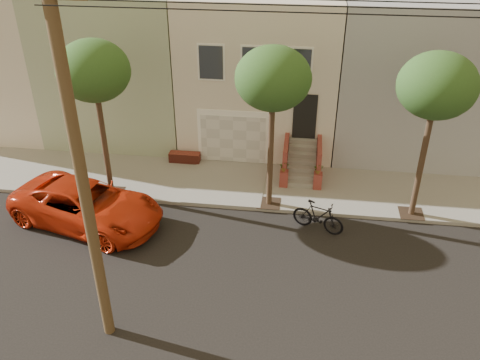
# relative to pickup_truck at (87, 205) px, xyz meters

# --- Properties ---
(ground) EXTENTS (90.00, 90.00, 0.00)m
(ground) POSITION_rel_pickup_truck_xyz_m (5.64, -1.87, -0.81)
(ground) COLOR black
(ground) RESTS_ON ground
(sidewalk) EXTENTS (40.00, 3.70, 0.15)m
(sidewalk) POSITION_rel_pickup_truck_xyz_m (5.64, 3.48, -0.73)
(sidewalk) COLOR gray
(sidewalk) RESTS_ON ground
(house_row) EXTENTS (33.10, 11.70, 7.00)m
(house_row) POSITION_rel_pickup_truck_xyz_m (5.64, 9.32, 2.84)
(house_row) COLOR beige
(house_row) RESTS_ON sidewalk
(tree_left) EXTENTS (2.70, 2.57, 6.30)m
(tree_left) POSITION_rel_pickup_truck_xyz_m (0.14, 2.03, 4.45)
(tree_left) COLOR #2D2116
(tree_left) RESTS_ON sidewalk
(tree_mid) EXTENTS (2.70, 2.57, 6.30)m
(tree_mid) POSITION_rel_pickup_truck_xyz_m (6.64, 2.03, 4.45)
(tree_mid) COLOR #2D2116
(tree_mid) RESTS_ON sidewalk
(tree_right) EXTENTS (2.70, 2.57, 6.30)m
(tree_right) POSITION_rel_pickup_truck_xyz_m (12.14, 2.03, 4.45)
(tree_right) COLOR #2D2116
(tree_right) RESTS_ON sidewalk
(pickup_truck) EXTENTS (6.32, 4.17, 1.62)m
(pickup_truck) POSITION_rel_pickup_truck_xyz_m (0.00, 0.00, 0.00)
(pickup_truck) COLOR red
(pickup_truck) RESTS_ON ground
(motorcycle) EXTENTS (2.04, 1.24, 1.19)m
(motorcycle) POSITION_rel_pickup_truck_xyz_m (8.55, 0.69, -0.21)
(motorcycle) COLOR black
(motorcycle) RESTS_ON ground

